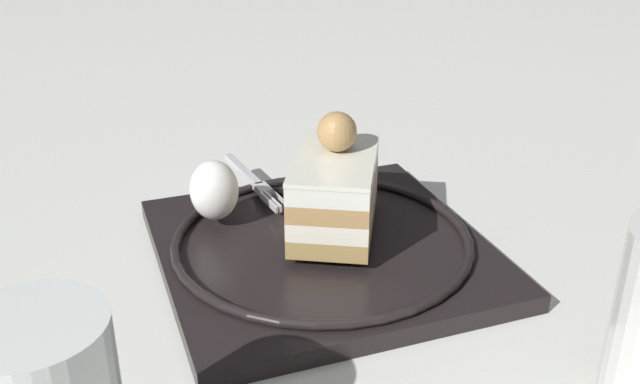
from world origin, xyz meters
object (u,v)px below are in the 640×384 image
(cake_slice, at_px, (335,188))
(whipped_cream_dollop, at_px, (214,190))
(fork, at_px, (255,182))
(dessert_plate, at_px, (320,245))

(cake_slice, distance_m, whipped_cream_dollop, 0.08)
(fork, bearing_deg, whipped_cream_dollop, 44.93)
(dessert_plate, relative_size, cake_slice, 2.00)
(dessert_plate, xyz_separation_m, cake_slice, (-0.01, -0.00, 0.04))
(dessert_plate, height_order, whipped_cream_dollop, whipped_cream_dollop)
(dessert_plate, distance_m, whipped_cream_dollop, 0.08)
(cake_slice, height_order, fork, cake_slice)
(dessert_plate, bearing_deg, whipped_cream_dollop, -37.92)
(dessert_plate, relative_size, whipped_cream_dollop, 5.13)
(dessert_plate, height_order, cake_slice, cake_slice)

